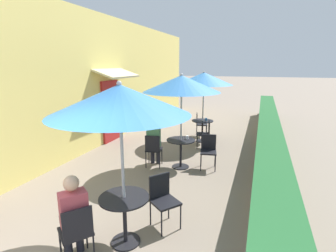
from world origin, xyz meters
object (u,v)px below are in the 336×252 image
object	(u,v)px
seated_patron_mid_left	(154,140)
cafe_chair_far_left	(200,123)
patio_umbrella_mid	(182,84)
patio_umbrella_far	(204,79)
cafe_chair_mid_left	(153,148)
cafe_chair_far_right	(205,132)
seated_patron_near_right	(73,214)
cafe_chair_near_left	(163,197)
cafe_chair_mid_right	(208,149)
patio_umbrella_near	(120,100)
coffee_cup_far	(206,119)
coffee_cup_mid	(187,137)
cafe_chair_near_right	(77,230)
patio_table_near	(125,211)
patio_table_mid	(181,148)
patio_table_far	(202,127)

from	to	relation	value
seated_patron_mid_left	cafe_chair_far_left	size ratio (longest dim) A/B	1.44
patio_umbrella_mid	patio_umbrella_far	xyz separation A→B (m)	(0.02, 2.52, 0.00)
cafe_chair_mid_left	cafe_chair_far_right	distance (m)	2.26
seated_patron_near_right	cafe_chair_mid_left	distance (m)	3.48
cafe_chair_near_left	cafe_chair_far_left	bearing A→B (deg)	-135.16
cafe_chair_mid_right	cafe_chair_far_left	xyz separation A→B (m)	(-0.91, 2.97, 0.00)
seated_patron_near_right	patio_umbrella_far	distance (m)	6.37
cafe_chair_mid_left	seated_patron_mid_left	world-z (taller)	seated_patron_mid_left
cafe_chair_far_left	cafe_chair_near_left	bearing A→B (deg)	-7.23
patio_umbrella_near	patio_umbrella_far	distance (m)	5.65
seated_patron_mid_left	coffee_cup_far	xyz separation A→B (m)	(0.84, 2.64, 0.11)
patio_umbrella_near	coffee_cup_mid	size ratio (longest dim) A/B	26.89
cafe_chair_near_right	seated_patron_near_right	bearing A→B (deg)	90.00
cafe_chair_mid_right	coffee_cup_mid	world-z (taller)	cafe_chair_mid_right
patio_table_near	cafe_chair_near_right	distance (m)	0.71
patio_table_near	patio_umbrella_mid	bearing A→B (deg)	91.61
seated_patron_mid_left	coffee_cup_mid	distance (m)	0.87
coffee_cup_mid	cafe_chair_mid_right	bearing A→B (deg)	10.76
seated_patron_mid_left	patio_umbrella_near	bearing A→B (deg)	-86.49
patio_table_mid	seated_patron_mid_left	world-z (taller)	seated_patron_mid_left
cafe_chair_far_left	cafe_chair_mid_left	bearing A→B (deg)	-21.68
cafe_chair_near_left	cafe_chair_mid_right	bearing A→B (deg)	-146.62
patio_table_near	cafe_chair_mid_right	size ratio (longest dim) A/B	0.86
patio_table_far	patio_table_mid	bearing A→B (deg)	-90.36
patio_table_far	cafe_chair_far_right	size ratio (longest dim) A/B	0.86
seated_patron_near_right	cafe_chair_mid_left	bearing A→B (deg)	42.95
patio_table_mid	cafe_chair_near_left	bearing A→B (deg)	-79.64
patio_table_near	cafe_chair_near_left	world-z (taller)	cafe_chair_near_left
cafe_chair_mid_right	patio_umbrella_mid	bearing A→B (deg)	6.17
cafe_chair_near_left	cafe_chair_far_left	xyz separation A→B (m)	(-0.69, 5.71, 0.00)
patio_table_mid	coffee_cup_far	xyz separation A→B (m)	(0.13, 2.54, 0.27)
patio_umbrella_near	cafe_chair_far_right	world-z (taller)	patio_umbrella_near
cafe_chair_mid_left	patio_umbrella_far	bearing A→B (deg)	64.62
patio_table_mid	patio_umbrella_near	bearing A→B (deg)	-88.39
cafe_chair_far_left	coffee_cup_far	xyz separation A→B (m)	(0.37, -0.64, 0.28)
patio_table_near	patio_table_far	size ratio (longest dim) A/B	1.00
patio_table_near	cafe_chair_far_left	world-z (taller)	cafe_chair_far_left
patio_table_near	cafe_chair_near_right	bearing A→B (deg)	-121.74
patio_table_near	patio_umbrella_mid	xyz separation A→B (m)	(-0.09, 3.13, 1.64)
seated_patron_mid_left	cafe_chair_mid_right	size ratio (longest dim) A/B	1.44
cafe_chair_mid_left	cafe_chair_mid_right	world-z (taller)	same
cafe_chair_far_right	patio_table_far	bearing A→B (deg)	6.17
cafe_chair_far_left	cafe_chair_far_right	bearing A→B (deg)	6.17
patio_table_mid	seated_patron_mid_left	xyz separation A→B (m)	(-0.70, -0.10, 0.16)
patio_umbrella_far	patio_table_near	bearing A→B (deg)	-89.27
coffee_cup_far	patio_umbrella_far	bearing A→B (deg)	-168.87
cafe_chair_mid_right	patio_table_near	bearing A→B (deg)	68.90
patio_table_far	cafe_chair_far_left	xyz separation A→B (m)	(-0.25, 0.67, -0.01)
patio_table_near	seated_patron_near_right	bearing A→B (deg)	-130.77
cafe_chair_mid_left	cafe_chair_far_right	xyz separation A→B (m)	(0.94, 2.06, 0.00)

